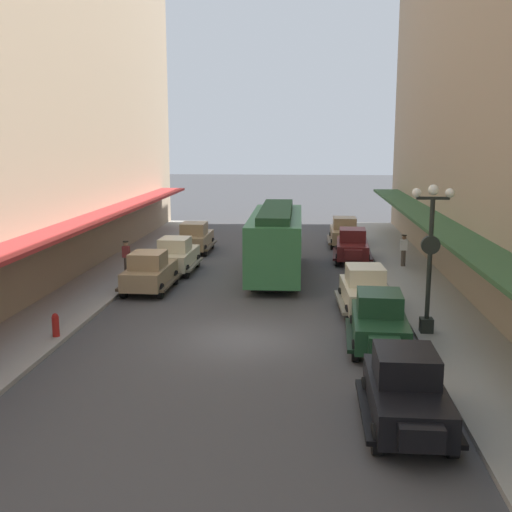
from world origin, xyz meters
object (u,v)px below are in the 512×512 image
(lamp_post_with_clock, at_px, (430,253))
(fire_hydrant, at_px, (56,325))
(pedestrian_0, at_px, (404,250))
(parked_car_3, at_px, (345,232))
(parked_car_6, at_px, (150,271))
(parked_car_2, at_px, (352,245))
(parked_car_0, at_px, (176,254))
(parked_car_4, at_px, (195,237))
(parked_car_5, at_px, (406,390))
(parked_car_7, at_px, (365,289))
(streetcar, at_px, (276,238))
(parked_car_1, at_px, (379,320))
(pedestrian_1, at_px, (126,257))

(lamp_post_with_clock, height_order, fire_hydrant, lamp_post_with_clock)
(pedestrian_0, bearing_deg, parked_car_3, 111.39)
(parked_car_6, distance_m, fire_hydrant, 7.38)
(parked_car_2, bearing_deg, parked_car_0, -158.58)
(parked_car_0, relative_size, parked_car_4, 1.00)
(parked_car_0, height_order, parked_car_4, same)
(parked_car_5, bearing_deg, parked_car_7, 90.21)
(parked_car_4, distance_m, parked_car_7, 15.67)
(fire_hydrant, relative_size, pedestrian_0, 0.49)
(parked_car_2, xyz_separation_m, pedestrian_0, (2.58, -1.77, 0.07))
(fire_hydrant, bearing_deg, lamp_post_with_clock, 6.77)
(parked_car_2, xyz_separation_m, parked_car_3, (-0.13, 5.13, 0.00))
(parked_car_0, height_order, pedestrian_0, parked_car_0)
(streetcar, bearing_deg, parked_car_5, -76.75)
(parked_car_1, height_order, pedestrian_0, parked_car_1)
(parked_car_6, xyz_separation_m, lamp_post_with_clock, (11.28, -5.71, 2.04))
(parked_car_0, distance_m, parked_car_6, 4.10)
(parked_car_5, bearing_deg, fire_hydrant, 152.63)
(pedestrian_1, bearing_deg, parked_car_0, 29.56)
(parked_car_3, height_order, parked_car_4, same)
(parked_car_2, distance_m, pedestrian_1, 12.54)
(parked_car_1, xyz_separation_m, lamp_post_with_clock, (1.80, 1.35, 2.04))
(parked_car_1, relative_size, parked_car_6, 1.01)
(fire_hydrant, xyz_separation_m, pedestrian_1, (-0.42, 10.02, 0.45))
(parked_car_6, distance_m, lamp_post_with_clock, 12.80)
(parked_car_6, distance_m, streetcar, 6.73)
(parked_car_3, relative_size, lamp_post_with_clock, 0.83)
(parked_car_1, xyz_separation_m, parked_car_3, (0.04, 19.91, 0.00))
(parked_car_6, height_order, lamp_post_with_clock, lamp_post_with_clock)
(parked_car_1, xyz_separation_m, fire_hydrant, (-10.95, -0.16, -0.38))
(parked_car_6, bearing_deg, streetcar, 33.67)
(parked_car_2, xyz_separation_m, parked_car_6, (-9.64, -7.72, 0.00))
(parked_car_1, bearing_deg, parked_car_6, 143.31)
(parked_car_1, xyz_separation_m, pedestrian_0, (2.74, 13.01, 0.07))
(parked_car_2, bearing_deg, parked_car_3, 91.43)
(parked_car_4, relative_size, parked_car_7, 0.99)
(parked_car_4, relative_size, parked_car_5, 1.00)
(parked_car_5, distance_m, pedestrian_1, 19.35)
(parked_car_1, distance_m, pedestrian_0, 13.30)
(parked_car_1, xyz_separation_m, parked_car_6, (-9.48, 7.06, 0.00))
(parked_car_0, xyz_separation_m, lamp_post_with_clock, (10.91, -9.79, 2.04))
(parked_car_4, relative_size, streetcar, 0.44)
(parked_car_0, bearing_deg, lamp_post_with_clock, -41.90)
(parked_car_0, distance_m, parked_car_1, 14.40)
(streetcar, height_order, lamp_post_with_clock, lamp_post_with_clock)
(lamp_post_with_clock, height_order, pedestrian_1, lamp_post_with_clock)
(streetcar, height_order, pedestrian_0, streetcar)
(parked_car_6, bearing_deg, parked_car_7, -16.66)
(parked_car_2, relative_size, parked_car_7, 1.00)
(parked_car_6, relative_size, streetcar, 0.45)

